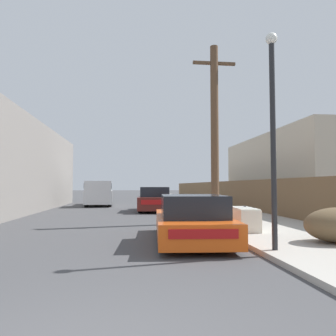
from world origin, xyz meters
The scene contains 9 objects.
sidewalk_curb centered at (5.30, 23.50, 0.06)m, with size 4.20×63.00×0.12m, color #ADA89E.
discarded_fridge centered at (3.97, 7.53, 0.47)m, with size 0.75×1.73×0.72m.
parked_sports_car_red centered at (2.04, 6.25, 0.57)m, with size 2.17×4.67×1.26m.
car_parked_mid centered at (1.82, 17.06, 0.67)m, with size 2.20×4.61×1.44m.
pickup_truck centered at (-2.01, 22.65, 0.92)m, with size 2.27×5.65×1.85m.
utility_pole centered at (3.83, 10.56, 3.84)m, with size 1.80×0.32×7.24m.
street_lamp centered at (3.52, 4.30, 2.91)m, with size 0.26×0.26×4.83m.
wooden_fence centered at (7.25, 22.13, 0.98)m, with size 0.08×43.45×1.72m, color brown.
building_right_house centered at (12.73, 20.59, 2.60)m, with size 6.00×14.96×5.20m, color beige.
Camera 1 is at (0.41, -2.57, 1.51)m, focal length 35.00 mm.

